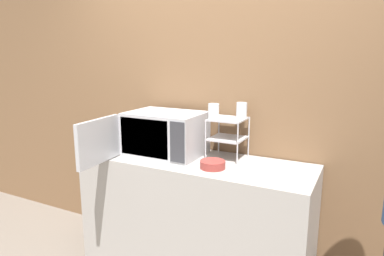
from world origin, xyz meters
TOP-DOWN VIEW (x-y plane):
  - wall_back at (0.00, 0.63)m, footprint 8.00×0.06m
  - counter at (0.00, 0.30)m, footprint 1.69×0.59m
  - microwave at (-0.28, 0.31)m, footprint 0.59×0.85m
  - dish_rack at (0.19, 0.45)m, footprint 0.25×0.25m
  - glass_front_left at (0.11, 0.37)m, footprint 0.08×0.08m
  - glass_back_right at (0.27, 0.52)m, footprint 0.08×0.08m
  - bowl at (0.19, 0.18)m, footprint 0.17×0.17m

SIDE VIEW (x-z plane):
  - counter at x=0.00m, z-range 0.00..0.90m
  - bowl at x=0.19m, z-range 0.90..0.95m
  - microwave at x=-0.28m, z-range 0.90..1.22m
  - dish_rack at x=0.19m, z-range 0.97..1.26m
  - glass_front_left at x=0.11m, z-range 1.20..1.31m
  - glass_back_right at x=0.27m, z-range 1.20..1.31m
  - wall_back at x=0.00m, z-range 0.00..2.60m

